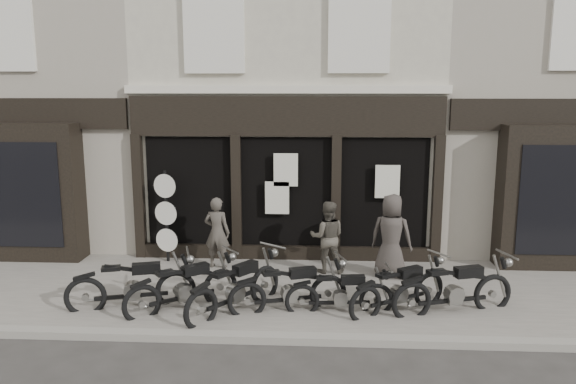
{
  "coord_description": "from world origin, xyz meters",
  "views": [
    {
      "loc": [
        0.73,
        -9.78,
        4.1
      ],
      "look_at": [
        0.12,
        1.6,
        1.96
      ],
      "focal_mm": 35.0,
      "sensor_mm": 36.0,
      "label": 1
    }
  ],
  "objects_px": {
    "man_centre": "(327,237)",
    "advert_sign_post": "(166,221)",
    "motorcycle_6": "(454,294)",
    "motorcycle_4": "(341,297)",
    "motorcycle_3": "(290,293)",
    "motorcycle_5": "(399,293)",
    "man_left": "(217,233)",
    "motorcycle_1": "(184,291)",
    "motorcycle_0": "(133,289)",
    "man_right": "(391,236)",
    "motorcycle_2": "(236,292)"
  },
  "relations": [
    {
      "from": "man_centre",
      "to": "advert_sign_post",
      "type": "bearing_deg",
      "value": -8.62
    },
    {
      "from": "motorcycle_6",
      "to": "man_centre",
      "type": "relative_size",
      "value": 1.46
    },
    {
      "from": "advert_sign_post",
      "to": "motorcycle_4",
      "type": "bearing_deg",
      "value": -21.42
    },
    {
      "from": "motorcycle_3",
      "to": "motorcycle_5",
      "type": "bearing_deg",
      "value": -14.18
    },
    {
      "from": "man_left",
      "to": "advert_sign_post",
      "type": "relative_size",
      "value": 0.71
    },
    {
      "from": "motorcycle_5",
      "to": "motorcycle_6",
      "type": "relative_size",
      "value": 0.84
    },
    {
      "from": "motorcycle_1",
      "to": "man_left",
      "type": "xyz_separation_m",
      "value": [
        0.2,
        2.34,
        0.49
      ]
    },
    {
      "from": "motorcycle_5",
      "to": "advert_sign_post",
      "type": "xyz_separation_m",
      "value": [
        -4.96,
        2.57,
        0.68
      ]
    },
    {
      "from": "motorcycle_0",
      "to": "motorcycle_1",
      "type": "distance_m",
      "value": 0.94
    },
    {
      "from": "man_right",
      "to": "advert_sign_post",
      "type": "distance_m",
      "value": 5.08
    },
    {
      "from": "motorcycle_6",
      "to": "motorcycle_0",
      "type": "bearing_deg",
      "value": 163.6
    },
    {
      "from": "motorcycle_3",
      "to": "advert_sign_post",
      "type": "xyz_separation_m",
      "value": [
        -2.97,
        2.69,
        0.67
      ]
    },
    {
      "from": "motorcycle_5",
      "to": "man_right",
      "type": "height_order",
      "value": "man_right"
    },
    {
      "from": "motorcycle_6",
      "to": "advert_sign_post",
      "type": "height_order",
      "value": "advert_sign_post"
    },
    {
      "from": "motorcycle_3",
      "to": "motorcycle_6",
      "type": "height_order",
      "value": "motorcycle_6"
    },
    {
      "from": "motorcycle_4",
      "to": "motorcycle_5",
      "type": "xyz_separation_m",
      "value": [
        1.07,
        0.14,
        0.04
      ]
    },
    {
      "from": "motorcycle_3",
      "to": "man_right",
      "type": "height_order",
      "value": "man_right"
    },
    {
      "from": "motorcycle_2",
      "to": "man_left",
      "type": "bearing_deg",
      "value": 54.83
    },
    {
      "from": "motorcycle_1",
      "to": "motorcycle_2",
      "type": "distance_m",
      "value": 0.96
    },
    {
      "from": "motorcycle_0",
      "to": "motorcycle_6",
      "type": "distance_m",
      "value": 5.84
    },
    {
      "from": "motorcycle_0",
      "to": "motorcycle_4",
      "type": "xyz_separation_m",
      "value": [
        3.8,
        0.0,
        -0.07
      ]
    },
    {
      "from": "motorcycle_2",
      "to": "man_left",
      "type": "relative_size",
      "value": 1.25
    },
    {
      "from": "motorcycle_0",
      "to": "advert_sign_post",
      "type": "bearing_deg",
      "value": 75.7
    },
    {
      "from": "motorcycle_4",
      "to": "man_left",
      "type": "bearing_deg",
      "value": 133.46
    },
    {
      "from": "man_centre",
      "to": "advert_sign_post",
      "type": "xyz_separation_m",
      "value": [
        -3.68,
        0.56,
        0.18
      ]
    },
    {
      "from": "motorcycle_0",
      "to": "motorcycle_5",
      "type": "xyz_separation_m",
      "value": [
        4.87,
        0.15,
        -0.03
      ]
    },
    {
      "from": "motorcycle_4",
      "to": "motorcycle_2",
      "type": "bearing_deg",
      "value": 175.82
    },
    {
      "from": "motorcycle_1",
      "to": "man_left",
      "type": "relative_size",
      "value": 1.2
    },
    {
      "from": "motorcycle_5",
      "to": "motorcycle_4",
      "type": "bearing_deg",
      "value": 154.65
    },
    {
      "from": "motorcycle_2",
      "to": "motorcycle_3",
      "type": "height_order",
      "value": "motorcycle_2"
    },
    {
      "from": "motorcycle_1",
      "to": "motorcycle_4",
      "type": "bearing_deg",
      "value": -37.25
    },
    {
      "from": "motorcycle_2",
      "to": "man_right",
      "type": "distance_m",
      "value": 3.66
    },
    {
      "from": "motorcycle_5",
      "to": "advert_sign_post",
      "type": "relative_size",
      "value": 0.86
    },
    {
      "from": "motorcycle_2",
      "to": "motorcycle_3",
      "type": "relative_size",
      "value": 0.93
    },
    {
      "from": "motorcycle_2",
      "to": "man_right",
      "type": "relative_size",
      "value": 1.12
    },
    {
      "from": "motorcycle_1",
      "to": "man_centre",
      "type": "distance_m",
      "value": 3.44
    },
    {
      "from": "man_right",
      "to": "advert_sign_post",
      "type": "relative_size",
      "value": 0.8
    },
    {
      "from": "motorcycle_6",
      "to": "man_centre",
      "type": "distance_m",
      "value": 3.1
    },
    {
      "from": "motorcycle_4",
      "to": "man_centre",
      "type": "xyz_separation_m",
      "value": [
        -0.21,
        2.16,
        0.53
      ]
    },
    {
      "from": "motorcycle_3",
      "to": "advert_sign_post",
      "type": "height_order",
      "value": "advert_sign_post"
    },
    {
      "from": "man_left",
      "to": "motorcycle_2",
      "type": "bearing_deg",
      "value": 118.76
    },
    {
      "from": "motorcycle_1",
      "to": "motorcycle_3",
      "type": "height_order",
      "value": "motorcycle_1"
    },
    {
      "from": "man_centre",
      "to": "motorcycle_0",
      "type": "bearing_deg",
      "value": 31.06
    },
    {
      "from": "man_right",
      "to": "motorcycle_3",
      "type": "bearing_deg",
      "value": 62.11
    },
    {
      "from": "motorcycle_6",
      "to": "man_centre",
      "type": "height_order",
      "value": "man_centre"
    },
    {
      "from": "motorcycle_4",
      "to": "advert_sign_post",
      "type": "relative_size",
      "value": 0.88
    },
    {
      "from": "man_left",
      "to": "man_centre",
      "type": "bearing_deg",
      "value": -173.44
    },
    {
      "from": "motorcycle_0",
      "to": "motorcycle_4",
      "type": "distance_m",
      "value": 3.8
    },
    {
      "from": "motorcycle_0",
      "to": "man_centre",
      "type": "xyz_separation_m",
      "value": [
        3.59,
        2.16,
        0.46
      ]
    },
    {
      "from": "motorcycle_5",
      "to": "man_centre",
      "type": "relative_size",
      "value": 1.23
    }
  ]
}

